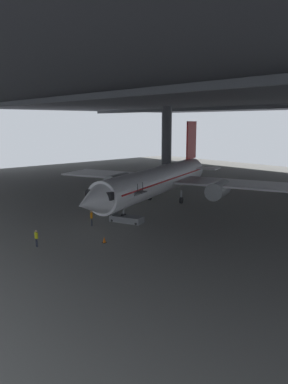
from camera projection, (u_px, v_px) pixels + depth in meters
ground_plane at (159, 205)px, 51.53m from camera, size 110.00×110.00×0.00m
hangar_structure at (224, 97)px, 57.83m from camera, size 121.00×99.00×15.59m
airplane_main at (159, 180)px, 51.16m from camera, size 34.58×34.69×11.32m
boarding_stairs at (127, 216)px, 42.62m from camera, size 4.39×2.83×4.63m
crew_worker_near_nose at (36, 237)px, 34.16m from camera, size 0.54×0.27×1.57m
crew_worker_by_stairs at (92, 217)px, 40.99m from camera, size 0.44×0.40×1.76m
traffic_cone_orange at (104, 240)px, 35.38m from camera, size 0.36×0.36×0.60m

